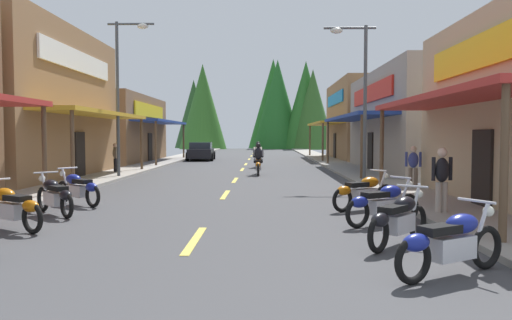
{
  "coord_description": "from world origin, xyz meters",
  "views": [
    {
      "loc": [
        1.31,
        -0.36,
        1.95
      ],
      "look_at": [
        0.91,
        20.51,
        0.89
      ],
      "focal_mm": 34.29,
      "sensor_mm": 36.0,
      "label": 1
    }
  ],
  "objects": [
    {
      "name": "rider_cruising_trailing",
      "position": [
        0.87,
        28.88,
        0.66
      ],
      "size": [
        0.6,
        2.14,
        1.57
      ],
      "rotation": [
        0.0,
        0.0,
        1.63
      ],
      "color": "black",
      "rests_on": "ground"
    },
    {
      "name": "storefront_right_middle",
      "position": [
        10.15,
        25.95,
        2.68
      ],
      "size": [
        8.2,
        12.94,
        5.35
      ],
      "color": "gray",
      "rests_on": "ground"
    },
    {
      "name": "storefront_right_far",
      "position": [
        11.09,
        39.42,
        3.12
      ],
      "size": [
        10.08,
        11.62,
        6.24
      ],
      "color": "olive",
      "rests_on": "ground"
    },
    {
      "name": "storefront_left_far",
      "position": [
        -11.03,
        34.44,
        2.37
      ],
      "size": [
        9.97,
        11.7,
        4.73
      ],
      "color": "brown",
      "rests_on": "ground"
    },
    {
      "name": "motorcycle_parked_left_3",
      "position": [
        -3.83,
        11.39,
        0.49
      ],
      "size": [
        1.57,
        1.59,
        1.04
      ],
      "rotation": [
        0.0,
        0.0,
        2.35
      ],
      "color": "black",
      "rests_on": "ground"
    },
    {
      "name": "sidewalk_left",
      "position": [
        -5.95,
        27.76,
        0.06
      ],
      "size": [
        2.08,
        85.51,
        0.12
      ],
      "primitive_type": "cube",
      "color": "#9E9991",
      "rests_on": "ground"
    },
    {
      "name": "pedestrian_browsing",
      "position": [
        -6.21,
        23.91,
        0.9
      ],
      "size": [
        0.4,
        0.51,
        1.56
      ],
      "rotation": [
        0.0,
        0.0,
        0.49
      ],
      "color": "black",
      "rests_on": "ground"
    },
    {
      "name": "streetlamp_left",
      "position": [
        -5.02,
        21.49,
        4.47
      ],
      "size": [
        2.07,
        0.3,
        6.99
      ],
      "color": "#474C51",
      "rests_on": "ground"
    },
    {
      "name": "motorcycle_parked_left_2",
      "position": [
        -3.9,
        9.49,
        0.49
      ],
      "size": [
        1.88,
        1.21,
        1.04
      ],
      "rotation": [
        0.0,
        0.0,
        2.59
      ],
      "color": "black",
      "rests_on": "ground"
    },
    {
      "name": "rider_cruising_lead",
      "position": [
        0.96,
        23.52,
        0.66
      ],
      "size": [
        0.6,
        2.14,
        1.57
      ],
      "rotation": [
        0.0,
        0.0,
        1.58
      ],
      "color": "black",
      "rests_on": "ground"
    },
    {
      "name": "parked_car_curbside",
      "position": [
        -3.71,
        37.61,
        0.69
      ],
      "size": [
        2.24,
        4.39,
        1.4
      ],
      "rotation": [
        0.0,
        0.0,
        1.62
      ],
      "color": "black",
      "rests_on": "ground"
    },
    {
      "name": "motorcycle_parked_right_1",
      "position": [
        3.66,
        8.21,
        0.49
      ],
      "size": [
        1.49,
        1.67,
        1.04
      ],
      "rotation": [
        0.0,
        0.0,
        0.85
      ],
      "color": "black",
      "rests_on": "ground"
    },
    {
      "name": "streetlamp_right",
      "position": [
        5.0,
        19.38,
        4.1
      ],
      "size": [
        2.07,
        0.3,
        6.32
      ],
      "color": "#474C51",
      "rests_on": "ground"
    },
    {
      "name": "ground",
      "position": [
        0.0,
        27.76,
        -0.05
      ],
      "size": [
        9.82,
        85.51,
        0.1
      ],
      "primitive_type": "cube",
      "color": "#424244"
    },
    {
      "name": "treeline_backdrop",
      "position": [
        1.2,
        70.83,
        6.13
      ],
      "size": [
        23.57,
        12.77,
        13.38
      ],
      "color": "#306523",
      "rests_on": "ground"
    },
    {
      "name": "pedestrian_by_shop",
      "position": [
        6.61,
        17.17,
        0.9
      ],
      "size": [
        0.54,
        0.37,
        1.57
      ],
      "rotation": [
        0.0,
        0.0,
        1.21
      ],
      "color": "#726659",
      "rests_on": "ground"
    },
    {
      "name": "pedestrian_waiting",
      "position": [
        5.52,
        11.31,
        0.96
      ],
      "size": [
        0.55,
        0.36,
        1.66
      ],
      "rotation": [
        0.0,
        0.0,
        5.03
      ],
      "color": "#B2A599",
      "rests_on": "ground"
    },
    {
      "name": "centerline_dashes",
      "position": [
        0.0,
        29.99,
        0.01
      ],
      "size": [
        0.16,
        57.88,
        0.01
      ],
      "color": "#E0C64C",
      "rests_on": "ground"
    },
    {
      "name": "sidewalk_right",
      "position": [
        5.95,
        27.76,
        0.06
      ],
      "size": [
        2.08,
        85.51,
        0.12
      ],
      "primitive_type": "cube",
      "color": "gray",
      "rests_on": "ground"
    },
    {
      "name": "motorcycle_parked_right_3",
      "position": [
        3.87,
        12.35,
        0.49
      ],
      "size": [
        1.86,
        1.24,
        1.04
      ],
      "rotation": [
        0.0,
        0.0,
        0.57
      ],
      "color": "black",
      "rests_on": "ground"
    },
    {
      "name": "motorcycle_parked_right_2",
      "position": [
        3.86,
        10.21,
        0.49
      ],
      "size": [
        1.88,
        1.2,
        1.04
      ],
      "rotation": [
        0.0,
        0.0,
        0.55
      ],
      "color": "black",
      "rests_on": "ground"
    },
    {
      "name": "motorcycle_parked_right_0",
      "position": [
        3.86,
        6.34,
        0.49
      ],
      "size": [
        1.89,
        1.18,
        1.04
      ],
      "rotation": [
        0.0,
        0.0,
        0.53
      ],
      "color": "black",
      "rests_on": "ground"
    },
    {
      "name": "motorcycle_parked_left_4",
      "position": [
        -3.91,
        13.07,
        0.49
      ],
      "size": [
        1.75,
        1.39,
        1.04
      ],
      "rotation": [
        0.0,
        0.0,
        2.48
      ],
      "color": "black",
      "rests_on": "ground"
    }
  ]
}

